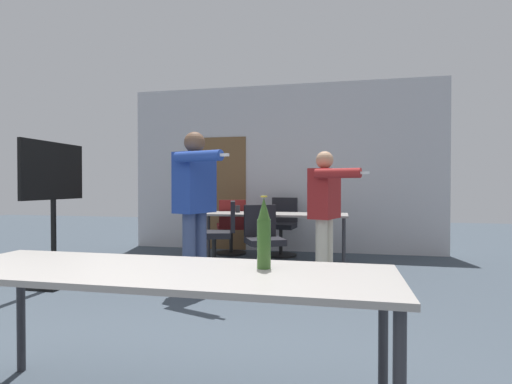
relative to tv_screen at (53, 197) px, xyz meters
The scene contains 12 objects.
back_wall 3.77m from the tv_screen, 53.90° to the left, with size 5.57×0.12×2.95m.
conference_table_near 3.29m from the tv_screen, 42.55° to the right, with size 2.29×0.71×0.75m.
conference_table_far 2.92m from the tv_screen, 39.39° to the left, with size 2.27×0.70×0.75m.
tv_screen is the anchor object (origin of this frame).
person_right_polo 3.21m from the tv_screen, 15.50° to the left, with size 0.69×0.82×1.58m.
person_center_tall 1.69m from the tv_screen, ahead, with size 0.75×0.85×1.77m.
office_chair_far_right 2.13m from the tv_screen, 37.34° to the left, with size 0.62×0.57×0.95m.
office_chair_mid_tucked 2.90m from the tv_screen, 58.84° to the left, with size 0.60×0.64×0.93m.
office_chair_near_pushed 2.61m from the tv_screen, 26.02° to the left, with size 0.63×0.66×0.90m.
office_chair_far_left 3.49m from the tv_screen, 47.90° to the left, with size 0.52×0.57×0.96m.
beer_bottle 3.58m from the tv_screen, 35.72° to the right, with size 0.07×0.07×0.36m.
drink_cup 2.58m from the tv_screen, 48.20° to the left, with size 0.07×0.07×0.11m.
Camera 1 is at (1.05, -1.50, 1.16)m, focal length 28.00 mm.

